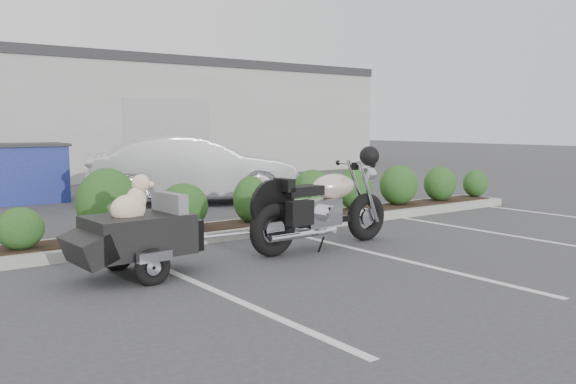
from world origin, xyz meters
TOP-DOWN VIEW (x-y plane):
  - ground at (0.00, 0.00)m, footprint 90.00×90.00m
  - planter_kerb at (1.00, 2.20)m, footprint 12.00×1.00m
  - motorcycle at (0.88, 0.46)m, footprint 2.54×0.86m
  - pet_trailer at (-1.91, 0.48)m, footprint 2.03×1.13m
  - sedan at (1.72, 5.98)m, footprint 4.89×3.00m
  - dumpster at (-1.35, 8.54)m, footprint 2.07×1.45m

SIDE VIEW (x-z plane):
  - ground at x=0.00m, z-range 0.00..0.00m
  - planter_kerb at x=1.00m, z-range 0.00..0.15m
  - pet_trailer at x=-1.91m, z-range -0.09..1.11m
  - motorcycle at x=0.88m, z-range -0.15..1.31m
  - dumpster at x=-1.35m, z-range 0.01..1.35m
  - sedan at x=1.72m, z-range 0.00..1.52m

